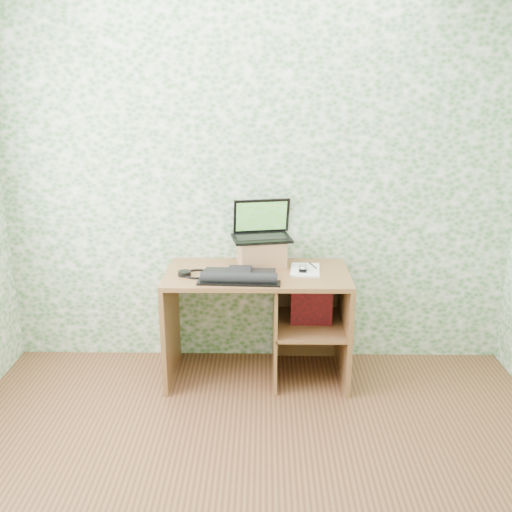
{
  "coord_description": "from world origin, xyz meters",
  "views": [
    {
      "loc": [
        0.04,
        -2.07,
        1.98
      ],
      "look_at": [
        -0.01,
        1.39,
        0.88
      ],
      "focal_mm": 40.0,
      "sensor_mm": 36.0,
      "label": 1
    }
  ],
  "objects_px": {
    "keyboard": "(239,276)",
    "notepad": "(305,270)",
    "riser": "(261,252)",
    "desk": "(269,309)",
    "laptop": "(261,229)"
  },
  "relations": [
    {
      "from": "riser",
      "to": "keyboard",
      "type": "xyz_separation_m",
      "value": [
        -0.14,
        -0.29,
        -0.07
      ]
    },
    {
      "from": "riser",
      "to": "keyboard",
      "type": "relative_size",
      "value": 0.58
    },
    {
      "from": "desk",
      "to": "riser",
      "type": "xyz_separation_m",
      "value": [
        -0.05,
        0.12,
        0.36
      ]
    },
    {
      "from": "laptop",
      "to": "keyboard",
      "type": "bearing_deg",
      "value": -123.27
    },
    {
      "from": "riser",
      "to": "notepad",
      "type": "bearing_deg",
      "value": -21.37
    },
    {
      "from": "desk",
      "to": "riser",
      "type": "distance_m",
      "value": 0.38
    },
    {
      "from": "riser",
      "to": "desk",
      "type": "bearing_deg",
      "value": -65.51
    },
    {
      "from": "riser",
      "to": "keyboard",
      "type": "height_order",
      "value": "riser"
    },
    {
      "from": "laptop",
      "to": "keyboard",
      "type": "xyz_separation_m",
      "value": [
        -0.14,
        -0.33,
        -0.22
      ]
    },
    {
      "from": "desk",
      "to": "keyboard",
      "type": "distance_m",
      "value": 0.39
    },
    {
      "from": "desk",
      "to": "keyboard",
      "type": "height_order",
      "value": "keyboard"
    },
    {
      "from": "desk",
      "to": "riser",
      "type": "relative_size",
      "value": 3.98
    },
    {
      "from": "riser",
      "to": "laptop",
      "type": "relative_size",
      "value": 0.71
    },
    {
      "from": "keyboard",
      "to": "notepad",
      "type": "bearing_deg",
      "value": 25.78
    },
    {
      "from": "desk",
      "to": "keyboard",
      "type": "relative_size",
      "value": 2.31
    }
  ]
}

